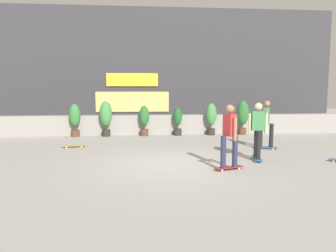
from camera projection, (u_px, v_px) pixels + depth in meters
The scene contains 13 objects.
ground_plane at pixel (173, 164), 9.01m from camera, with size 48.00×48.00×0.00m, color #9E9B96.
planter_wall at pixel (159, 125), 14.90m from camera, with size 18.00×0.40×0.90m, color gray.
building_backdrop at pixel (155, 69), 18.54m from camera, with size 20.00×2.08×6.50m.
potted_plant_0 at pixel (75, 118), 14.07m from camera, with size 0.49×0.49×1.45m.
potted_plant_1 at pixel (106, 116), 14.19m from camera, with size 0.55×0.55×1.57m.
potted_plant_2 at pixel (144, 119), 14.35m from camera, with size 0.44×0.44×1.36m.
potted_plant_3 at pixel (178, 120), 14.50m from camera, with size 0.39×0.39×1.25m.
potted_plant_4 at pixel (211, 117), 14.62m from camera, with size 0.49×0.49×1.45m.
potted_plant_5 at pixel (243, 115), 14.74m from camera, with size 0.55×0.55×1.58m.
skater_far_left at pixel (230, 134), 8.23m from camera, with size 0.82×0.54×1.70m.
skater_foreground at pixel (258, 129), 9.35m from camera, with size 0.55×0.82×1.70m.
skater_mid_plaza at pixel (266, 122), 11.16m from camera, with size 0.81×0.52×1.70m.
skateboard_near_camera at pixel (74, 146), 11.55m from camera, with size 0.82×0.36×0.08m.
Camera 1 is at (-0.93, -8.79, 2.09)m, focal length 34.28 mm.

